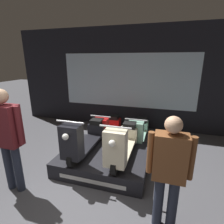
% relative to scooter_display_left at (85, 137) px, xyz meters
% --- Properties ---
extents(ground_plane, '(30.00, 30.00, 0.00)m').
position_rel_scooter_display_left_xyz_m(ground_plane, '(0.34, -1.34, -0.64)').
color(ground_plane, '#4C4C51').
extents(shop_wall_back, '(7.80, 0.09, 3.20)m').
position_rel_scooter_display_left_xyz_m(shop_wall_back, '(0.34, 2.54, 0.96)').
color(shop_wall_back, black).
rests_on(shop_wall_back, ground_plane).
extents(display_platform, '(1.80, 1.49, 0.32)m').
position_rel_scooter_display_left_xyz_m(display_platform, '(0.41, 0.07, -0.48)').
color(display_platform, black).
rests_on(display_platform, ground_plane).
extents(scooter_display_left, '(0.52, 1.63, 0.87)m').
position_rel_scooter_display_left_xyz_m(scooter_display_left, '(0.00, 0.00, 0.00)').
color(scooter_display_left, black).
rests_on(scooter_display_left, display_platform).
extents(scooter_display_right, '(0.52, 1.63, 0.87)m').
position_rel_scooter_display_left_xyz_m(scooter_display_right, '(0.81, 0.00, 0.00)').
color(scooter_display_right, black).
rests_on(scooter_display_right, display_platform).
extents(scooter_backrow_0, '(0.52, 1.63, 0.87)m').
position_rel_scooter_display_left_xyz_m(scooter_backrow_0, '(0.05, 1.35, -0.32)').
color(scooter_backrow_0, black).
rests_on(scooter_backrow_0, ground_plane).
extents(scooter_backrow_1, '(0.52, 1.63, 0.87)m').
position_rel_scooter_display_left_xyz_m(scooter_backrow_1, '(0.93, 1.35, -0.32)').
color(scooter_backrow_1, black).
rests_on(scooter_backrow_1, ground_plane).
extents(person_left_browsing, '(0.61, 0.25, 1.78)m').
position_rel_scooter_display_left_xyz_m(person_left_browsing, '(-0.86, -1.05, 0.42)').
color(person_left_browsing, '#232838').
rests_on(person_left_browsing, ground_plane).
extents(person_right_browsing, '(0.56, 0.22, 1.59)m').
position_rel_scooter_display_left_xyz_m(person_right_browsing, '(1.64, -1.05, 0.28)').
color(person_right_browsing, '#232838').
rests_on(person_right_browsing, ground_plane).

